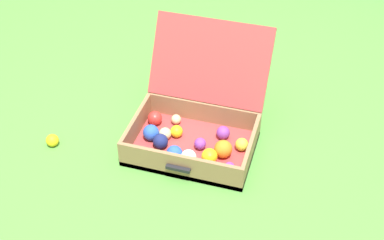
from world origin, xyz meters
TOP-DOWN VIEW (x-y plane):
  - ground_plane at (0.00, 0.00)m, footprint 16.00×16.00m
  - open_suitcase at (0.08, 0.12)m, footprint 0.57×0.63m
  - stray_ball_on_grass at (-0.56, -0.11)m, footprint 0.06×0.06m

SIDE VIEW (x-z plane):
  - ground_plane at x=0.00m, z-range 0.00..0.00m
  - stray_ball_on_grass at x=-0.56m, z-range 0.00..0.06m
  - open_suitcase at x=0.08m, z-range -0.14..0.35m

